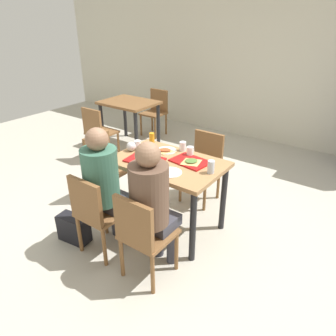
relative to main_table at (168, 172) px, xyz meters
name	(u,v)px	position (x,y,z in m)	size (l,w,h in m)	color
ground_plane	(168,226)	(0.00, 0.00, -0.67)	(10.00, 10.00, 0.02)	#B2AD9E
back_wall	(282,61)	(0.00, 3.20, 0.74)	(10.00, 0.10, 2.80)	beige
main_table	(168,172)	(0.00, 0.00, 0.00)	(1.11, 0.72, 0.78)	#9E7247
chair_near_left	(95,211)	(-0.28, -0.74, -0.18)	(0.40, 0.40, 0.84)	brown
chair_near_right	(142,233)	(0.28, -0.74, -0.18)	(0.40, 0.40, 0.84)	brown
chair_far_side	(204,162)	(0.00, 0.74, -0.18)	(0.40, 0.40, 0.84)	brown
chair_left_end	(104,164)	(-0.94, 0.00, -0.18)	(0.40, 0.40, 0.84)	brown
person_in_red	(104,181)	(-0.28, -0.60, 0.07)	(0.32, 0.42, 1.25)	#383842
person_in_brown_jacket	(152,200)	(0.28, -0.60, 0.07)	(0.32, 0.42, 1.25)	#383842
tray_red_near	(145,160)	(-0.19, -0.13, 0.13)	(0.36, 0.26, 0.02)	#B21414
tray_red_far	(190,161)	(0.19, 0.11, 0.13)	(0.36, 0.26, 0.02)	#B21414
paper_plate_center	(166,150)	(-0.17, 0.20, 0.12)	(0.22, 0.22, 0.01)	white
paper_plate_near_edge	(170,172)	(0.17, -0.20, 0.12)	(0.22, 0.22, 0.01)	white
pizza_slice_a	(145,158)	(-0.19, -0.13, 0.14)	(0.16, 0.23, 0.02)	#C68C47
pizza_slice_b	(191,161)	(0.22, 0.08, 0.14)	(0.23, 0.23, 0.02)	#DBAD60
pizza_slice_c	(165,150)	(-0.16, 0.17, 0.13)	(0.23, 0.20, 0.02)	#DBAD60
plastic_cup_a	(183,146)	(-0.03, 0.31, 0.17)	(0.07, 0.07, 0.10)	white
plastic_cup_b	(151,168)	(0.03, -0.31, 0.17)	(0.07, 0.07, 0.10)	white
plastic_cup_c	(138,145)	(-0.44, 0.05, 0.17)	(0.07, 0.07, 0.10)	white
plastic_cup_d	(190,151)	(0.11, 0.23, 0.17)	(0.07, 0.07, 0.10)	white
soda_can	(211,167)	(0.47, 0.02, 0.18)	(0.07, 0.07, 0.12)	#B7BCC6
condiment_bottle	(152,140)	(-0.36, 0.20, 0.20)	(0.06, 0.06, 0.16)	orange
foil_bundle	(131,146)	(-0.47, -0.02, 0.17)	(0.10, 0.10, 0.10)	silver
handbag	(74,229)	(-0.63, -0.76, -0.52)	(0.32, 0.16, 0.28)	black
background_table	(129,109)	(-1.92, 1.54, -0.02)	(0.90, 0.70, 0.78)	brown
background_chair_near	(98,130)	(-1.92, 0.80, -0.18)	(0.40, 0.40, 0.84)	brown
background_chair_far	(156,109)	(-1.92, 2.27, -0.18)	(0.40, 0.40, 0.84)	brown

